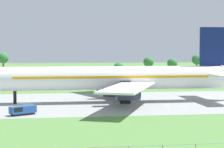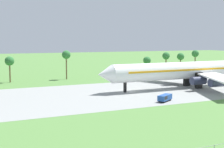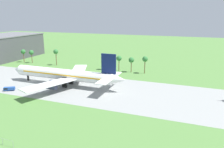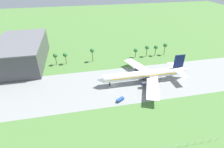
# 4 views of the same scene
# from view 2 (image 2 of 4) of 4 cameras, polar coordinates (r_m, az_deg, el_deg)

# --- Properties ---
(ground_plane) EXTENTS (600.00, 600.00, 0.00)m
(ground_plane) POSITION_cam_2_polar(r_m,az_deg,el_deg) (100.03, 3.39, -3.26)
(ground_plane) COLOR #517F3D
(taxiway_strip) EXTENTS (320.00, 44.00, 0.02)m
(taxiway_strip) POSITION_cam_2_polar(r_m,az_deg,el_deg) (100.02, 3.39, -3.26)
(taxiway_strip) COLOR gray
(taxiway_strip) RESTS_ON ground_plane
(jet_airliner) EXTENTS (68.53, 56.24, 18.91)m
(jet_airliner) POSITION_cam_2_polar(r_m,az_deg,el_deg) (111.73, 14.12, 0.67)
(jet_airliner) COLOR white
(jet_airliner) RESTS_ON ground_plane
(baggage_tug) EXTENTS (5.50, 4.40, 1.83)m
(baggage_tug) POSITION_cam_2_polar(r_m,az_deg,el_deg) (85.27, 9.58, -4.32)
(baggage_tug) COLOR black
(baggage_tug) RESTS_ON ground_plane
(palm_tree_row) EXTENTS (101.73, 3.60, 12.14)m
(palm_tree_row) POSITION_cam_2_polar(r_m,az_deg,el_deg) (139.73, 0.75, 2.96)
(palm_tree_row) COLOR brown
(palm_tree_row) RESTS_ON ground_plane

